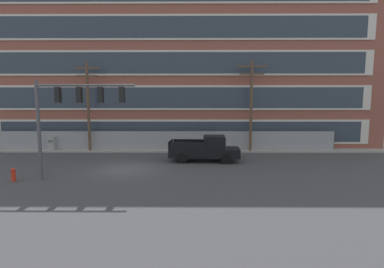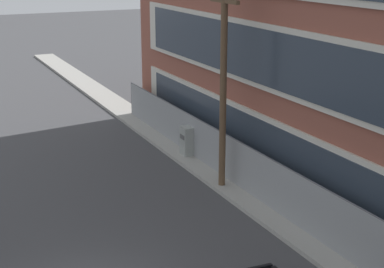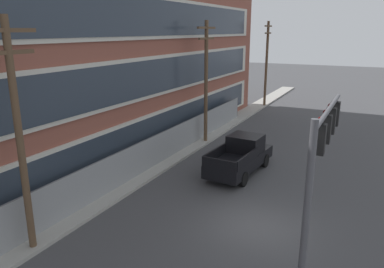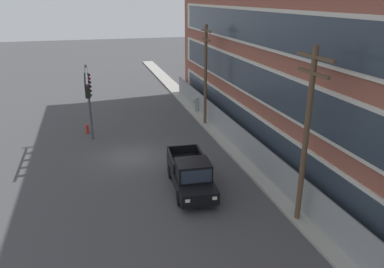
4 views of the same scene
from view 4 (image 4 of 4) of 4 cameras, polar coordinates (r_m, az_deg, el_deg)
The scene contains 10 objects.
ground_plane at distance 26.65m, azimuth -9.20°, elevation -3.46°, with size 160.00×160.00×0.00m, color #424244.
sidewalk_building_side at distance 28.31m, azimuth 6.14°, elevation -1.70°, with size 80.00×1.69×0.16m, color #9E9B93.
brick_mill_building at distance 26.75m, azimuth 23.39°, elevation 14.68°, with size 41.87×12.08×17.46m.
chain_link_fence at distance 27.32m, azimuth 6.93°, elevation -0.43°, with size 35.63×0.06×2.01m.
traffic_signal_mast at distance 27.49m, azimuth -15.58°, elevation 6.47°, with size 5.82×0.43×5.88m.
pickup_truck_black at distance 21.58m, azimuth -0.16°, elevation -6.24°, with size 5.72×2.41×2.08m.
utility_pole_near_corner at distance 31.76m, azimuth 2.08°, elevation 9.48°, with size 2.31×0.26×8.49m.
utility_pole_midblock at distance 17.93m, azimuth 17.08°, elevation 0.61°, with size 2.74×0.26×8.65m.
electrical_cabinet at distance 36.38m, azimuth 0.68°, elevation 4.49°, with size 0.63×0.54×1.47m.
fire_hydrant at distance 31.90m, azimuth -15.69°, elevation 0.77°, with size 0.24×0.24×0.78m.
Camera 4 is at (24.35, -2.35, 10.57)m, focal length 35.00 mm.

